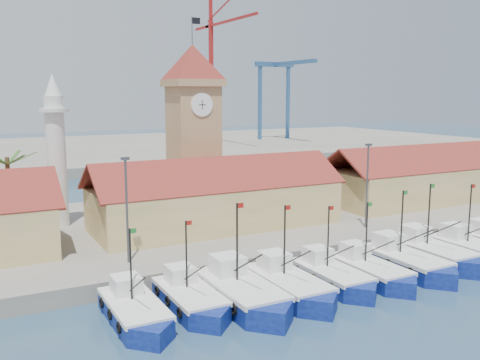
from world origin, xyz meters
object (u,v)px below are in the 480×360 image
boat_0 (136,314)px  boat_5 (372,273)px  clock_tower (193,127)px  minaret (56,150)px

boat_0 → boat_5: boat_5 is taller
boat_0 → clock_tower: 29.26m
boat_0 → boat_5: 20.25m
minaret → boat_0: bearing=-88.0°
boat_5 → clock_tower: bearing=104.2°
boat_5 → minaret: (-21.09, 26.02, 9.00)m
clock_tower → minaret: size_ratio=1.39×
boat_5 → minaret: size_ratio=0.57×
boat_0 → boat_5: bearing=-2.8°
boat_0 → boat_5: (20.22, -0.99, 0.01)m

